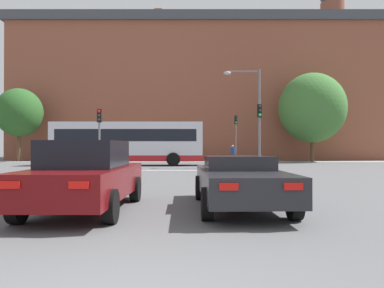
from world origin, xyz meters
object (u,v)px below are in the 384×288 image
traffic_light_near_right (260,126)px  pedestrian_walking_east (96,152)px  traffic_light_near_left (100,129)px  street_lamp_junction (253,106)px  car_saloon_left (87,176)px  bus_crossing_lead (129,142)px  pedestrian_waiting (195,151)px  pedestrian_walking_west (233,152)px  traffic_light_far_right (237,131)px  traffic_light_far_left (131,135)px  car_roadster_right (240,180)px

traffic_light_near_right → pedestrian_walking_east: 18.61m
traffic_light_near_left → street_lamp_junction: 10.35m
car_saloon_left → bus_crossing_lead: bus_crossing_lead is taller
car_saloon_left → pedestrian_waiting: (2.56, 28.05, 0.25)m
pedestrian_walking_west → bus_crossing_lead: bearing=-114.6°
traffic_light_near_right → street_lamp_junction: bearing=88.8°
traffic_light_near_right → pedestrian_walking_west: size_ratio=2.49×
traffic_light_far_right → street_lamp_junction: street_lamp_junction is taller
traffic_light_far_left → pedestrian_waiting: traffic_light_far_left is taller
pedestrian_walking_east → traffic_light_near_right: bearing=-52.0°
pedestrian_walking_east → pedestrian_walking_west: size_ratio=1.04×
car_roadster_right → street_lamp_junction: bearing=78.2°
pedestrian_walking_west → traffic_light_far_left: bearing=-148.1°
traffic_light_near_right → street_lamp_junction: size_ratio=0.59×
car_roadster_right → traffic_light_far_right: size_ratio=1.08×
pedestrian_waiting → traffic_light_near_left: bearing=-0.9°
car_saloon_left → pedestrian_waiting: 28.17m
street_lamp_junction → traffic_light_near_left: bearing=-162.7°
car_saloon_left → bus_crossing_lead: 20.68m
traffic_light_far_right → pedestrian_waiting: (-3.86, 1.45, -1.89)m
car_saloon_left → pedestrian_walking_east: (-6.85, 27.29, 0.20)m
pedestrian_waiting → bus_crossing_lead: bearing=-12.1°
traffic_light_far_left → pedestrian_walking_west: size_ratio=2.30×
traffic_light_near_right → pedestrian_walking_east: (-13.26, 12.94, -1.72)m
traffic_light_far_left → pedestrian_waiting: size_ratio=2.11×
traffic_light_far_right → traffic_light_near_left: traffic_light_far_right is taller
car_roadster_right → traffic_light_far_left: size_ratio=1.28×
traffic_light_far_left → street_lamp_junction: 13.86m
car_roadster_right → traffic_light_near_right: size_ratio=1.18×
car_roadster_right → traffic_light_near_left: size_ratio=1.28×
car_saloon_left → traffic_light_far_right: traffic_light_far_right is taller
car_saloon_left → pedestrian_waiting: size_ratio=2.65×
traffic_light_far_left → pedestrian_walking_east: bearing=172.7°
car_roadster_right → traffic_light_far_left: (-6.90, 26.48, 1.87)m
car_roadster_right → pedestrian_waiting: pedestrian_waiting is taller
pedestrian_waiting → pedestrian_walking_west: size_ratio=1.09×
bus_crossing_lead → traffic_light_far_left: bearing=8.0°
traffic_light_far_right → traffic_light_far_left: 9.91m
street_lamp_junction → car_saloon_left: bearing=-110.5°
traffic_light_near_left → street_lamp_junction: (9.75, 3.04, 1.68)m
traffic_light_far_left → pedestrian_walking_east: (-3.37, 0.43, -1.52)m
traffic_light_far_right → traffic_light_far_left: traffic_light_far_right is taller
traffic_light_near_right → pedestrian_walking_east: bearing=135.7°
car_roadster_right → pedestrian_waiting: size_ratio=2.71×
traffic_light_far_left → pedestrian_waiting: bearing=11.2°
car_roadster_right → pedestrian_waiting: 27.69m
pedestrian_walking_east → street_lamp_junction: bearing=-44.4°
car_saloon_left → car_roadster_right: (3.42, 0.38, -0.14)m
car_roadster_right → pedestrian_walking_west: 27.79m
car_saloon_left → traffic_light_near_left: 14.80m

